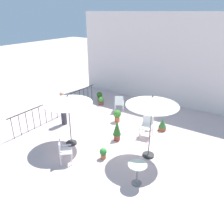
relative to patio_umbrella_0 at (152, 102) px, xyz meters
name	(u,v)px	position (x,y,z in m)	size (l,w,h in m)	color
ground_plane	(110,133)	(-2.19, 0.64, -2.23)	(60.00, 60.00, 0.00)	beige
villa_facade	(159,59)	(-2.19, 5.65, 0.30)	(10.36, 0.30, 5.06)	silver
terrace_railing	(59,105)	(-5.38, 0.64, -1.55)	(0.03, 5.77, 1.01)	black
patio_umbrella_0	(152,102)	(0.00, 0.00, 0.00)	(1.86, 1.86, 2.48)	#2D2D2D
patio_umbrella_1	(68,100)	(-3.04, -0.99, -0.28)	(1.90, 1.90, 2.18)	#2D2D2D
cafe_table_0	(137,171)	(0.34, -1.58, -1.72)	(0.60, 0.60, 0.74)	silver
patio_chair_0	(147,125)	(-0.72, 1.35, -1.69)	(0.57, 0.56, 0.95)	white
patio_chair_1	(119,103)	(-3.15, 2.92, -1.70)	(0.61, 0.59, 0.92)	white
patio_chair_2	(64,150)	(-2.38, -2.05, -1.70)	(0.62, 0.62, 0.88)	white
potted_plant_0	(117,130)	(-1.63, 0.32, -1.73)	(0.35, 0.35, 0.92)	#9A4333
potted_plant_1	(101,101)	(-4.56, 3.18, -1.98)	(0.32, 0.32, 0.48)	#95463D
potted_plant_2	(103,153)	(-1.34, -1.08, -1.98)	(0.27, 0.27, 0.44)	#D06C45
potted_plant_3	(150,122)	(-0.87, 1.93, -1.84)	(0.29, 0.29, 0.78)	#A45037
potted_plant_4	(100,96)	(-5.00, 3.63, -1.91)	(0.35, 0.35, 0.57)	#9B4E30
potted_plant_5	(163,124)	(-0.34, 2.20, -1.92)	(0.36, 0.36, 0.61)	brown
potted_plant_6	(117,115)	(-2.57, 1.81, -1.86)	(0.38, 0.38, 0.63)	#AE5330
standing_person	(63,108)	(-4.58, 0.17, -1.38)	(0.37, 0.37, 1.65)	#33333D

